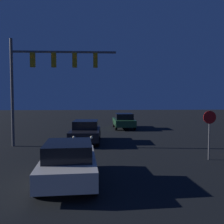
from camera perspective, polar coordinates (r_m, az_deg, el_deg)
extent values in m
cube|color=beige|center=(9.48, -9.83, -11.79)|extent=(2.19, 4.35, 0.62)
cube|color=black|center=(9.14, -9.94, -8.57)|extent=(1.76, 2.18, 0.56)
cylinder|color=black|center=(10.91, -14.17, -11.50)|extent=(0.25, 0.68, 0.67)
cylinder|color=black|center=(10.82, -4.66, -11.52)|extent=(0.25, 0.68, 0.67)
cylinder|color=black|center=(8.43, -16.57, -16.04)|extent=(0.25, 0.68, 0.67)
cylinder|color=black|center=(8.32, -3.99, -16.17)|extent=(0.25, 0.68, 0.67)
sphere|color=#F9EFC6|center=(11.58, -11.90, -8.71)|extent=(0.18, 0.18, 0.18)
sphere|color=#F9EFC6|center=(11.53, -6.60, -8.71)|extent=(0.18, 0.18, 0.18)
cube|color=black|center=(17.26, -6.06, -4.87)|extent=(2.04, 4.28, 0.62)
cube|color=black|center=(17.39, -6.01, -2.85)|extent=(1.69, 2.12, 0.56)
cylinder|color=black|center=(15.96, -3.25, -6.65)|extent=(0.23, 0.67, 0.67)
cylinder|color=black|center=(16.12, -9.58, -6.60)|extent=(0.23, 0.67, 0.67)
cylinder|color=black|center=(18.55, -2.99, -5.24)|extent=(0.23, 0.67, 0.67)
cylinder|color=black|center=(18.68, -8.43, -5.21)|extent=(0.23, 0.67, 0.67)
sphere|color=#F9EFC6|center=(15.11, -4.71, -5.81)|extent=(0.18, 0.18, 0.18)
sphere|color=#F9EFC6|center=(15.20, -8.71, -5.78)|extent=(0.18, 0.18, 0.18)
cube|color=#1E4728|center=(24.91, 2.69, -2.31)|extent=(2.00, 4.27, 0.62)
cube|color=black|center=(24.65, 2.76, -0.99)|extent=(1.67, 2.10, 0.56)
cylinder|color=black|center=(26.16, 0.43, -2.71)|extent=(0.22, 0.67, 0.67)
cylinder|color=black|center=(26.35, 4.27, -2.68)|extent=(0.22, 0.67, 0.67)
cylinder|color=black|center=(23.56, 0.93, -3.39)|extent=(0.22, 0.67, 0.67)
cylinder|color=black|center=(23.77, 5.18, -3.34)|extent=(0.22, 0.67, 0.67)
sphere|color=#F9EFC6|center=(26.97, 1.05, -1.74)|extent=(0.18, 0.18, 0.18)
sphere|color=#F9EFC6|center=(27.08, 3.28, -1.72)|extent=(0.18, 0.18, 0.18)
cylinder|color=#4C4C51|center=(16.93, -21.86, 4.08)|extent=(0.18, 0.18, 6.78)
cube|color=#4C4C51|center=(16.42, -10.88, 13.33)|extent=(6.55, 0.12, 0.12)
cube|color=#A57F14|center=(16.72, -17.68, 11.28)|extent=(0.28, 0.28, 0.90)
cylinder|color=orange|center=(16.60, -17.83, 12.04)|extent=(0.20, 0.02, 0.20)
cube|color=#A57F14|center=(16.44, -13.17, 11.49)|extent=(0.28, 0.28, 0.90)
cylinder|color=orange|center=(16.33, -13.27, 12.26)|extent=(0.20, 0.02, 0.20)
cube|color=#A57F14|center=(16.27, -8.53, 11.63)|extent=(0.28, 0.28, 0.90)
cylinder|color=orange|center=(16.15, -8.58, 12.41)|extent=(0.20, 0.02, 0.20)
cube|color=#A57F14|center=(16.20, -3.81, 11.69)|extent=(0.28, 0.28, 0.90)
cylinder|color=orange|center=(16.08, -3.82, 12.48)|extent=(0.20, 0.02, 0.20)
cylinder|color=#4C4C51|center=(13.32, 21.31, -5.01)|extent=(0.07, 0.07, 2.45)
cylinder|color=red|center=(13.21, 21.43, -1.13)|extent=(0.64, 0.03, 0.64)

